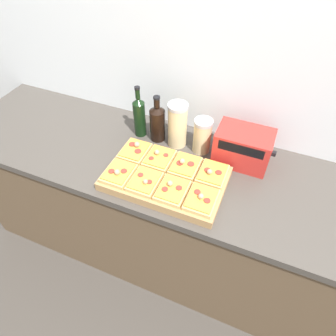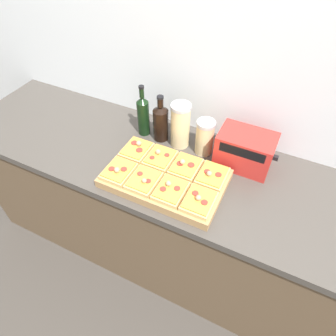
# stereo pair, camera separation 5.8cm
# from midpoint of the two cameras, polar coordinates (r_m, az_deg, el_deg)

# --- Properties ---
(ground_plane) EXTENTS (12.00, 12.00, 0.00)m
(ground_plane) POSITION_cam_midpoint_polar(r_m,az_deg,el_deg) (2.10, -0.68, -23.25)
(ground_plane) COLOR #3D3833
(wall_back) EXTENTS (6.00, 0.06, 2.50)m
(wall_back) POSITION_cam_midpoint_polar(r_m,az_deg,el_deg) (1.56, 10.66, 17.98)
(wall_back) COLOR silver
(wall_back) RESTS_ON ground_plane
(kitchen_counter) EXTENTS (2.63, 0.67, 0.89)m
(kitchen_counter) POSITION_cam_midpoint_polar(r_m,az_deg,el_deg) (1.84, 3.73, -9.71)
(kitchen_counter) COLOR brown
(kitchen_counter) RESTS_ON ground_plane
(cutting_board) EXTENTS (0.56, 0.35, 0.04)m
(cutting_board) POSITION_cam_midpoint_polar(r_m,az_deg,el_deg) (1.41, 0.64, -2.00)
(cutting_board) COLOR #A37A4C
(cutting_board) RESTS_ON kitchen_counter
(pizza_slice_back_left) EXTENTS (0.12, 0.15, 0.06)m
(pizza_slice_back_left) POSITION_cam_midpoint_polar(r_m,az_deg,el_deg) (1.51, -4.92, 3.55)
(pizza_slice_back_left) COLOR tan
(pizza_slice_back_left) RESTS_ON cutting_board
(pizza_slice_back_midleft) EXTENTS (0.12, 0.15, 0.05)m
(pizza_slice_back_midleft) POSITION_cam_midpoint_polar(r_m,az_deg,el_deg) (1.46, -0.35, 1.99)
(pizza_slice_back_midleft) COLOR tan
(pizza_slice_back_midleft) RESTS_ON cutting_board
(pizza_slice_back_midright) EXTENTS (0.12, 0.15, 0.05)m
(pizza_slice_back_midright) POSITION_cam_midpoint_polar(r_m,az_deg,el_deg) (1.42, 4.53, 0.33)
(pizza_slice_back_midright) COLOR tan
(pizza_slice_back_midright) RESTS_ON cutting_board
(pizza_slice_back_right) EXTENTS (0.12, 0.15, 0.05)m
(pizza_slice_back_right) POSITION_cam_midpoint_polar(r_m,az_deg,el_deg) (1.39, 9.63, -1.42)
(pizza_slice_back_right) COLOR tan
(pizza_slice_back_right) RESTS_ON cutting_board
(pizza_slice_front_left) EXTENTS (0.12, 0.15, 0.05)m
(pizza_slice_front_left) POSITION_cam_midpoint_polar(r_m,az_deg,el_deg) (1.41, -8.25, -0.56)
(pizza_slice_front_left) COLOR tan
(pizza_slice_front_left) RESTS_ON cutting_board
(pizza_slice_front_midleft) EXTENTS (0.12, 0.15, 0.05)m
(pizza_slice_front_midleft) POSITION_cam_midpoint_polar(r_m,az_deg,el_deg) (1.36, -3.42, -2.37)
(pizza_slice_front_midleft) COLOR tan
(pizza_slice_front_midleft) RESTS_ON cutting_board
(pizza_slice_front_midright) EXTENTS (0.12, 0.15, 0.05)m
(pizza_slice_front_midright) POSITION_cam_midpoint_polar(r_m,az_deg,el_deg) (1.32, 1.74, -4.25)
(pizza_slice_front_midright) COLOR tan
(pizza_slice_front_midright) RESTS_ON cutting_board
(pizza_slice_front_right) EXTENTS (0.12, 0.15, 0.05)m
(pizza_slice_front_right) POSITION_cam_midpoint_polar(r_m,az_deg,el_deg) (1.29, 7.23, -6.25)
(pizza_slice_front_right) COLOR tan
(pizza_slice_front_right) RESTS_ON cutting_board
(olive_oil_bottle) EXTENTS (0.06, 0.06, 0.29)m
(olive_oil_bottle) POSITION_cam_midpoint_polar(r_m,az_deg,el_deg) (1.63, -3.70, 10.04)
(olive_oil_bottle) COLOR black
(olive_oil_bottle) RESTS_ON kitchen_counter
(wine_bottle) EXTENTS (0.08, 0.08, 0.26)m
(wine_bottle) POSITION_cam_midpoint_polar(r_m,az_deg,el_deg) (1.59, -0.34, 8.73)
(wine_bottle) COLOR black
(wine_bottle) RESTS_ON kitchen_counter
(grain_jar_tall) EXTENTS (0.10, 0.10, 0.25)m
(grain_jar_tall) POSITION_cam_midpoint_polar(r_m,az_deg,el_deg) (1.55, 3.45, 8.08)
(grain_jar_tall) COLOR beige
(grain_jar_tall) RESTS_ON kitchen_counter
(grain_jar_short) EXTENTS (0.09, 0.09, 0.19)m
(grain_jar_short) POSITION_cam_midpoint_polar(r_m,az_deg,el_deg) (1.53, 8.08, 5.82)
(grain_jar_short) COLOR beige
(grain_jar_short) RESTS_ON kitchen_counter
(toaster_oven) EXTENTS (0.29, 0.17, 0.18)m
(toaster_oven) POSITION_cam_midpoint_polar(r_m,az_deg,el_deg) (1.50, 15.52, 3.28)
(toaster_oven) COLOR red
(toaster_oven) RESTS_ON kitchen_counter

